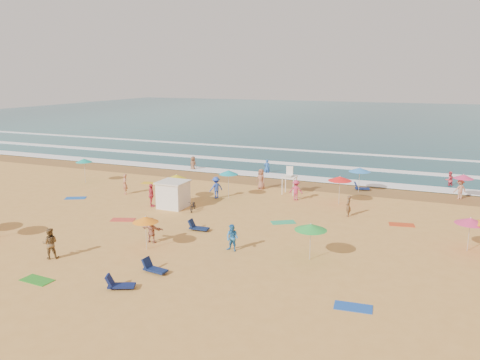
% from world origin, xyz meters
% --- Properties ---
extents(ground, '(220.00, 220.00, 0.00)m').
position_xyz_m(ground, '(0.00, 0.00, 0.00)').
color(ground, gold).
rests_on(ground, ground).
extents(ocean, '(220.00, 140.00, 0.18)m').
position_xyz_m(ocean, '(0.00, 84.00, 0.00)').
color(ocean, '#0C4756').
rests_on(ocean, ground).
extents(wet_sand, '(220.00, 220.00, 0.00)m').
position_xyz_m(wet_sand, '(0.00, 12.50, 0.01)').
color(wet_sand, olive).
rests_on(wet_sand, ground).
extents(surf_foam, '(200.00, 18.70, 0.05)m').
position_xyz_m(surf_foam, '(0.00, 21.32, 0.10)').
color(surf_foam, white).
rests_on(surf_foam, ground).
extents(cabana, '(2.00, 2.00, 2.00)m').
position_xyz_m(cabana, '(-6.62, 1.05, 1.00)').
color(cabana, white).
rests_on(cabana, ground).
extents(cabana_roof, '(2.20, 2.20, 0.12)m').
position_xyz_m(cabana_roof, '(-6.62, 1.05, 2.06)').
color(cabana_roof, silver).
rests_on(cabana_roof, cabana).
extents(bicycle, '(0.95, 1.64, 0.81)m').
position_xyz_m(bicycle, '(-4.72, 0.75, 0.41)').
color(bicycle, black).
rests_on(bicycle, ground).
extents(lifeguard_stand, '(1.20, 1.20, 2.10)m').
position_xyz_m(lifeguard_stand, '(0.64, 8.66, 1.05)').
color(lifeguard_stand, white).
rests_on(lifeguard_stand, ground).
extents(beach_umbrellas, '(56.02, 24.79, 0.76)m').
position_xyz_m(beach_umbrellas, '(4.79, 0.02, 2.06)').
color(beach_umbrellas, '#DF3168').
rests_on(beach_umbrellas, ground).
extents(loungers, '(60.25, 25.96, 0.34)m').
position_xyz_m(loungers, '(5.92, -3.02, 0.17)').
color(loungers, '#0E1D47').
rests_on(loungers, ground).
extents(towels, '(44.22, 23.86, 0.03)m').
position_xyz_m(towels, '(0.21, -2.25, 0.01)').
color(towels, '#B02116').
rests_on(towels, ground).
extents(beachgoers, '(49.24, 29.07, 2.12)m').
position_xyz_m(beachgoers, '(0.65, 4.23, 0.84)').
color(beachgoers, brown).
rests_on(beachgoers, ground).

